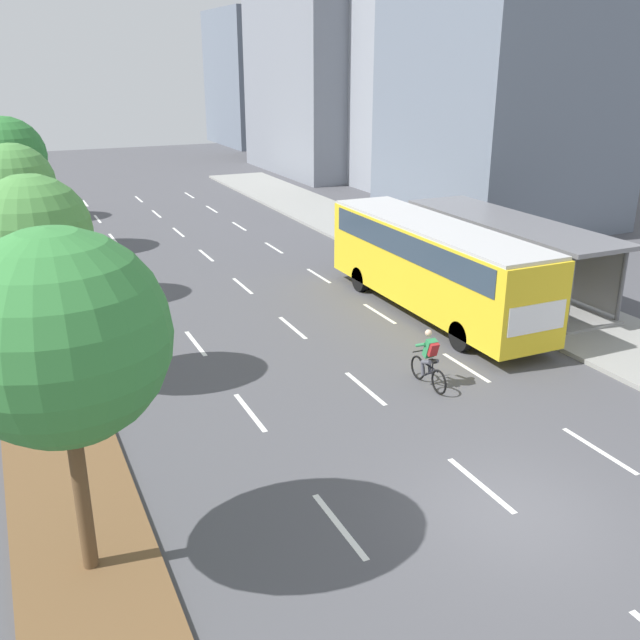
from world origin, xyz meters
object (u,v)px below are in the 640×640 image
(bus_shelter, at_px, (513,248))
(cyclist, at_px, (429,361))
(median_tree_second, at_px, (33,234))
(median_tree_fourth, at_px, (6,157))
(median_tree_nearest, at_px, (60,338))
(median_tree_third, at_px, (14,186))
(bus, at_px, (433,259))

(bus_shelter, relative_size, cyclist, 5.69)
(bus_shelter, distance_m, median_tree_second, 17.92)
(cyclist, bearing_deg, median_tree_fourth, 115.09)
(median_tree_nearest, xyz_separation_m, median_tree_fourth, (0.11, 25.07, 0.00))
(median_tree_fourth, bearing_deg, median_tree_third, -90.38)
(median_tree_fourth, bearing_deg, bus_shelter, -40.25)
(median_tree_third, bearing_deg, median_tree_fourth, 89.62)
(bus, relative_size, median_tree_fourth, 1.77)
(bus_shelter, bearing_deg, median_tree_third, 159.60)
(bus_shelter, bearing_deg, cyclist, -142.16)
(median_tree_third, bearing_deg, median_tree_nearest, -90.19)
(bus_shelter, relative_size, median_tree_third, 1.74)
(median_tree_nearest, bearing_deg, median_tree_third, 89.81)
(bus_shelter, height_order, median_tree_nearest, median_tree_nearest)
(bus, distance_m, median_tree_fourth, 20.78)
(bus, relative_size, median_tree_nearest, 1.79)
(bus_shelter, relative_size, median_tree_second, 1.73)
(median_tree_third, bearing_deg, median_tree_second, -89.42)
(bus, xyz_separation_m, median_tree_third, (-13.43, 7.34, 2.49))
(bus_shelter, distance_m, cyclist, 9.95)
(bus, xyz_separation_m, median_tree_fourth, (-13.38, 15.70, 2.55))
(median_tree_second, bearing_deg, median_tree_third, 90.58)
(bus, relative_size, cyclist, 6.20)
(median_tree_third, distance_m, median_tree_fourth, 8.36)
(bus, bearing_deg, median_tree_second, -175.63)
(bus, distance_m, median_tree_third, 15.51)
(bus, distance_m, median_tree_nearest, 16.62)
(bus, xyz_separation_m, median_tree_nearest, (-13.49, -9.38, 2.54))
(median_tree_nearest, distance_m, median_tree_fourth, 25.07)
(median_tree_second, height_order, median_tree_third, median_tree_second)
(median_tree_third, height_order, median_tree_fourth, median_tree_fourth)
(bus_shelter, distance_m, median_tree_fourth, 23.29)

